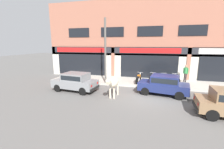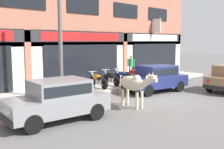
% 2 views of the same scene
% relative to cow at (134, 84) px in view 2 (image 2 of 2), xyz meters
% --- Properties ---
extents(ground_plane, '(90.00, 90.00, 0.00)m').
position_rel_cow_xyz_m(ground_plane, '(2.24, 0.58, -1.01)').
color(ground_plane, '#605E5B').
extents(sidewalk, '(19.00, 3.39, 0.17)m').
position_rel_cow_xyz_m(sidewalk, '(2.24, 4.48, -0.92)').
color(sidewalk, '#B7AFA3').
rests_on(sidewalk, ground).
extents(shop_building, '(23.00, 1.40, 8.28)m').
position_rel_cow_xyz_m(shop_building, '(2.24, 6.43, 2.91)').
color(shop_building, '#9E604C').
rests_on(shop_building, ground).
extents(cow, '(0.64, 2.15, 1.61)m').
position_rel_cow_xyz_m(cow, '(0.00, 0.00, 0.00)').
color(cow, beige).
rests_on(cow, ground).
extents(car_0, '(3.74, 1.98, 1.46)m').
position_rel_cow_xyz_m(car_0, '(-3.30, 0.62, -0.19)').
color(car_0, black).
rests_on(car_0, ground).
extents(car_2, '(3.80, 2.21, 1.46)m').
position_rel_cow_xyz_m(car_2, '(3.47, 1.42, -0.19)').
color(car_2, black).
rests_on(car_2, ground).
extents(motorcycle_0, '(0.59, 1.80, 0.88)m').
position_rel_cow_xyz_m(motorcycle_0, '(1.44, 3.90, -0.45)').
color(motorcycle_0, black).
rests_on(motorcycle_0, sidewalk).
extents(motorcycle_1, '(0.67, 1.79, 0.88)m').
position_rel_cow_xyz_m(motorcycle_1, '(2.59, 4.07, -0.45)').
color(motorcycle_1, black).
rests_on(motorcycle_1, sidewalk).
extents(motorcycle_2, '(0.52, 1.81, 0.88)m').
position_rel_cow_xyz_m(motorcycle_2, '(3.70, 4.06, -0.45)').
color(motorcycle_2, black).
rests_on(motorcycle_2, sidewalk).
extents(motorcycle_3, '(0.52, 1.81, 0.88)m').
position_rel_cow_xyz_m(motorcycle_3, '(4.79, 4.04, -0.45)').
color(motorcycle_3, black).
rests_on(motorcycle_3, sidewalk).
extents(pedestrian, '(0.37, 0.38, 1.60)m').
position_rel_cow_xyz_m(pedestrian, '(5.69, 5.22, 0.15)').
color(pedestrian, '#2D2D33').
rests_on(pedestrian, sidewalk).
extents(utility_pole, '(0.18, 0.18, 5.77)m').
position_rel_cow_xyz_m(utility_pole, '(-1.53, 3.08, 2.05)').
color(utility_pole, '#595651').
rests_on(utility_pole, sidewalk).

